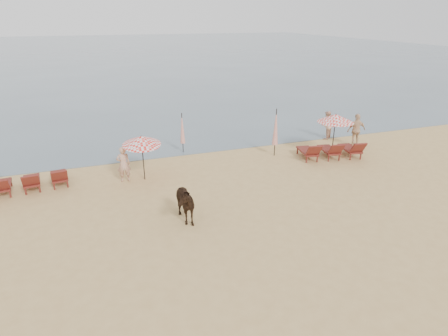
# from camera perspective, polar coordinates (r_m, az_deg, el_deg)

# --- Properties ---
(ground) EXTENTS (120.00, 120.00, 0.00)m
(ground) POSITION_cam_1_polar(r_m,az_deg,el_deg) (12.61, 7.70, -12.87)
(ground) COLOR tan
(ground) RESTS_ON ground
(sea) EXTENTS (160.00, 140.00, 0.06)m
(sea) POSITION_cam_1_polar(r_m,az_deg,el_deg) (89.52, -16.76, 16.78)
(sea) COLOR #51606B
(sea) RESTS_ON ground
(lounger_cluster_left) EXTENTS (3.16, 2.10, 0.65)m
(lounger_cluster_left) POSITION_cam_1_polar(r_m,az_deg,el_deg) (18.55, -27.30, -1.73)
(lounger_cluster_left) COLOR maroon
(lounger_cluster_left) RESTS_ON ground
(lounger_cluster_right) EXTENTS (3.46, 2.39, 0.70)m
(lounger_cluster_right) POSITION_cam_1_polar(r_m,az_deg,el_deg) (20.98, 15.99, 2.69)
(lounger_cluster_right) COLOR maroon
(lounger_cluster_right) RESTS_ON ground
(umbrella_open_left_b) EXTENTS (1.75, 1.79, 2.24)m
(umbrella_open_left_b) POSITION_cam_1_polar(r_m,az_deg,el_deg) (17.45, -12.47, 4.13)
(umbrella_open_left_b) COLOR black
(umbrella_open_left_b) RESTS_ON ground
(umbrella_open_right) EXTENTS (1.92, 1.92, 2.34)m
(umbrella_open_right) POSITION_cam_1_polar(r_m,az_deg,el_deg) (21.03, 16.66, 7.29)
(umbrella_open_right) COLOR black
(umbrella_open_right) RESTS_ON ground
(umbrella_closed_left) EXTENTS (0.28, 0.28, 2.28)m
(umbrella_closed_left) POSITION_cam_1_polar(r_m,az_deg,el_deg) (20.92, -6.38, 6.01)
(umbrella_closed_left) COLOR black
(umbrella_closed_left) RESTS_ON ground
(umbrella_closed_right) EXTENTS (0.32, 0.32, 2.63)m
(umbrella_closed_right) POSITION_cam_1_polar(r_m,az_deg,el_deg) (20.45, 7.89, 6.19)
(umbrella_closed_right) COLOR black
(umbrella_closed_right) RESTS_ON ground
(cow) EXTENTS (1.03, 1.88, 1.51)m
(cow) POSITION_cam_1_polar(r_m,az_deg,el_deg) (14.08, -6.49, -5.19)
(cow) COLOR black
(cow) RESTS_ON ground
(beachgoer_left) EXTENTS (0.63, 0.43, 1.69)m
(beachgoer_left) POSITION_cam_1_polar(r_m,az_deg,el_deg) (17.86, -15.06, 0.58)
(beachgoer_left) COLOR tan
(beachgoer_left) RESTS_ON ground
(beachgoer_right_a) EXTENTS (1.08, 1.04, 1.75)m
(beachgoer_right_a) POSITION_cam_1_polar(r_m,az_deg,el_deg) (24.23, 15.36, 6.32)
(beachgoer_right_a) COLOR #DEA78B
(beachgoer_right_a) RESTS_ON ground
(beachgoer_right_b) EXTENTS (1.18, 0.59, 1.95)m
(beachgoer_right_b) POSITION_cam_1_polar(r_m,az_deg,el_deg) (23.31, 19.51, 5.46)
(beachgoer_right_b) COLOR #DAB188
(beachgoer_right_b) RESTS_ON ground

